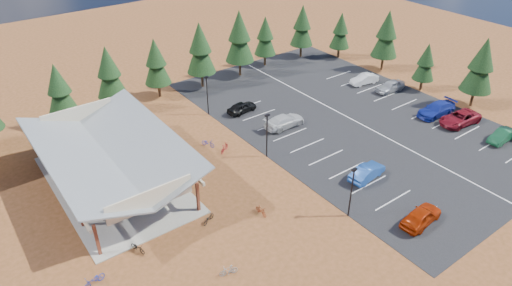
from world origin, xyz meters
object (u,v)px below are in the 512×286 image
Objects in this scene: bike_11 at (261,211)px; lamp_post_1 at (267,133)px; car_6 at (460,118)px; bike_6 at (132,167)px; bike_1 at (112,206)px; car_3 at (285,121)px; bike_4 at (169,190)px; bike_12 at (209,218)px; bike_7 at (106,151)px; car_7 at (437,109)px; bike_2 at (80,178)px; bike_0 at (110,213)px; bike_3 at (59,160)px; bike_5 at (154,183)px; lamp_post_0 at (352,189)px; car_8 at (390,86)px; bike_pavilion at (109,151)px; bike_15 at (224,148)px; bike_14 at (208,143)px; car_4 at (242,107)px; car_9 at (364,79)px; car_0 at (421,216)px; bike_8 at (138,247)px; trash_bin_1 at (195,165)px; car_5 at (502,136)px; bike_10 at (94,281)px; bike_13 at (228,270)px; car_1 at (367,172)px; lamp_post_2 at (207,93)px.

lamp_post_1 is at bearing 48.06° from bike_11.
bike_11 is 29.24m from car_6.
car_6 reaches higher than bike_6.
bike_1 is 0.34× the size of car_3.
bike_4 is 1.22× the size of bike_12.
car_7 is at bearing -131.57° from bike_7.
bike_2 is 5.05m from bike_6.
bike_3 reaches higher than bike_0.
car_6 reaches higher than bike_11.
bike_11 is 0.27× the size of car_7.
car_6 is at bearing -113.71° from bike_5.
lamp_post_0 is 3.42× the size of bike_5.
car_6 is at bearing -119.73° from bike_1.
bike_2 is 0.42× the size of car_8.
bike_11 is at bearing -140.21° from bike_12.
bike_pavilion reaches higher than bike_15.
bike_7 is 1.00× the size of bike_14.
car_4 is 0.95× the size of car_9.
car_0 reaches higher than bike_2.
lamp_post_1 is at bearing -106.32° from bike_2.
bike_8 is at bearing -101.39° from bike_pavilion.
trash_bin_1 is at bearing -134.64° from bike_3.
car_9 is (18.29, 23.09, -0.09)m from car_0.
bike_3 is at bearing -122.28° from car_5.
bike_10 is (-8.36, -12.34, -0.02)m from bike_6.
bike_11 is at bearing 138.28° from bike_13.
bike_6 is at bearing -164.33° from bike_13.
car_0 reaches higher than bike_7.
car_8 reaches higher than bike_12.
bike_3 reaches higher than bike_12.
lamp_post_0 is (15.00, -17.00, -0.85)m from bike_pavilion.
bike_1 is at bearing -110.99° from car_5.
bike_1 is 0.32× the size of car_7.
trash_bin_1 is at bearing 116.82° from lamp_post_0.
car_5 reaches higher than bike_0.
bike_12 is 0.28× the size of car_6.
car_1 is 19.09m from car_4.
car_6 is at bearing -19.53° from lamp_post_1.
bike_0 is at bearing 73.95° from bike_8.
lamp_post_2 is at bearing 53.65° from car_4.
lamp_post_0 is 26.19m from bike_2.
bike_0 is 1.10× the size of bike_6.
bike_3 is 1.07× the size of bike_11.
lamp_post_2 is at bearing -52.77° from bike_15.
car_0 is (4.34, -16.43, -2.16)m from lamp_post_1.
bike_13 is 0.36× the size of car_9.
bike_14 is at bearing 25.41° from car_1.
bike_8 is 1.05× the size of bike_13.
bike_11 is at bearing -56.20° from car_9.
bike_10 is at bearing -87.17° from car_6.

